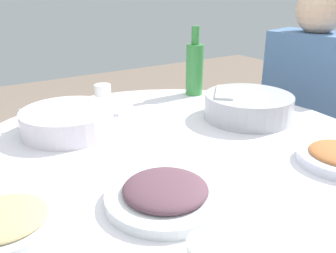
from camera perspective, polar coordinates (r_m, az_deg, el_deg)
The scene contains 9 objects.
round_dining_table at distance 1.07m, azimuth 0.87°, elevation -11.31°, with size 1.18×1.18×0.77m.
rice_bowl at distance 1.23m, azimuth 12.42°, elevation 3.18°, with size 0.29×0.29×0.09m.
soup_bowl at distance 1.13m, azimuth -15.22°, elevation 0.76°, with size 0.28×0.28×0.07m.
dish_noodles at distance 0.76m, azimuth -24.24°, elevation -13.22°, with size 0.20×0.20×0.03m.
dish_eggplant at distance 0.76m, azimuth -0.41°, elevation -10.45°, with size 0.25×0.25×0.05m.
green_bottle at distance 1.46m, azimuth 4.18°, elevation 9.18°, with size 0.07×0.07×0.27m.
tea_cup_far at distance 1.41m, azimuth -10.16°, elevation 5.27°, with size 0.06×0.06×0.06m, color white.
stool_for_diner_left at distance 1.89m, azimuth 18.85°, elevation -10.84°, with size 0.32×0.32×0.43m, color brown.
diner_left at distance 1.68m, azimuth 21.03°, elevation 4.69°, with size 0.41×0.39×0.76m.
Camera 1 is at (-0.49, -0.75, 1.20)m, focal length 38.95 mm.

